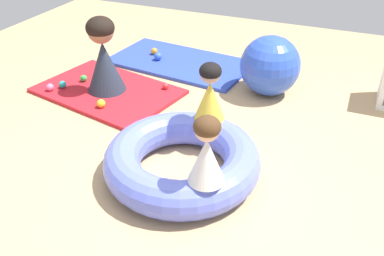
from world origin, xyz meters
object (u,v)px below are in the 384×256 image
(child_in_yellow, at_px, (210,92))
(play_ball_pink, at_px, (50,87))
(play_ball_blue, at_px, (158,56))
(play_ball_green, at_px, (84,78))
(play_ball_red, at_px, (166,86))
(child_in_white, at_px, (207,151))
(play_ball_teal, at_px, (63,84))
(play_ball_yellow, at_px, (101,104))
(exercise_ball_large, at_px, (270,66))
(inflatable_cushion, at_px, (182,160))
(play_ball_orange, at_px, (154,51))
(adult_seated, at_px, (103,56))

(child_in_yellow, bearing_deg, play_ball_pink, 142.83)
(child_in_yellow, relative_size, play_ball_blue, 5.16)
(play_ball_green, bearing_deg, play_ball_blue, 60.31)
(play_ball_red, relative_size, play_ball_blue, 0.69)
(child_in_white, distance_m, play_ball_blue, 2.75)
(child_in_white, bearing_deg, play_ball_teal, 79.75)
(child_in_white, xyz_separation_m, play_ball_yellow, (-1.49, 0.94, -0.45))
(play_ball_pink, relative_size, play_ball_blue, 0.83)
(play_ball_pink, bearing_deg, play_ball_red, 24.72)
(play_ball_blue, bearing_deg, play_ball_pink, -119.94)
(play_ball_teal, distance_m, play_ball_pink, 0.14)
(play_ball_green, height_order, exercise_ball_large, exercise_ball_large)
(play_ball_red, xyz_separation_m, play_ball_teal, (-1.05, -0.41, 0.01))
(play_ball_yellow, relative_size, play_ball_teal, 1.08)
(inflatable_cushion, xyz_separation_m, play_ball_pink, (-1.88, 0.72, -0.06))
(exercise_ball_large, bearing_deg, play_ball_yellow, -144.20)
(child_in_yellow, bearing_deg, play_ball_blue, 100.78)
(child_in_white, relative_size, play_ball_green, 6.65)
(play_ball_orange, height_order, play_ball_yellow, same)
(inflatable_cushion, bearing_deg, play_ball_blue, 121.68)
(child_in_white, distance_m, play_ball_red, 1.95)
(play_ball_teal, bearing_deg, adult_seated, 18.18)
(play_ball_teal, bearing_deg, play_ball_pink, -127.17)
(inflatable_cushion, relative_size, exercise_ball_large, 1.94)
(inflatable_cushion, relative_size, play_ball_blue, 12.65)
(adult_seated, bearing_deg, child_in_yellow, -45.54)
(play_ball_yellow, xyz_separation_m, play_ball_teal, (-0.63, 0.21, -0.00))
(play_ball_yellow, distance_m, play_ball_green, 0.67)
(play_ball_orange, distance_m, play_ball_blue, 0.20)
(child_in_white, xyz_separation_m, play_ball_blue, (-1.51, 2.25, -0.44))
(child_in_yellow, relative_size, exercise_ball_large, 0.79)
(play_ball_orange, bearing_deg, inflatable_cushion, -57.58)
(play_ball_orange, bearing_deg, play_ball_blue, -49.04)
(play_ball_orange, bearing_deg, play_ball_yellow, -84.14)
(adult_seated, bearing_deg, child_in_white, -62.93)
(inflatable_cushion, bearing_deg, exercise_ball_large, 80.56)
(child_in_yellow, height_order, play_ball_red, child_in_yellow)
(child_in_yellow, height_order, play_ball_yellow, child_in_yellow)
(inflatable_cushion, distance_m, play_ball_orange, 2.46)
(play_ball_red, height_order, play_ball_orange, play_ball_orange)
(play_ball_orange, xyz_separation_m, play_ball_teal, (-0.48, -1.24, -0.00))
(play_ball_teal, bearing_deg, child_in_white, -28.48)
(play_ball_teal, bearing_deg, play_ball_yellow, -18.14)
(play_ball_red, distance_m, play_ball_blue, 0.81)
(child_in_yellow, xyz_separation_m, play_ball_blue, (-1.24, 1.47, -0.45))
(adult_seated, height_order, play_ball_blue, adult_seated)
(play_ball_orange, height_order, play_ball_blue, play_ball_blue)
(child_in_white, distance_m, exercise_ball_large, 2.00)
(play_ball_yellow, relative_size, exercise_ball_large, 0.14)
(inflatable_cushion, distance_m, exercise_ball_large, 1.69)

